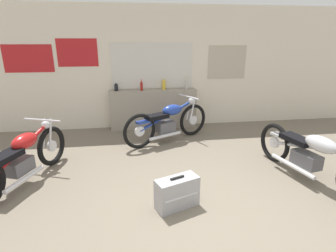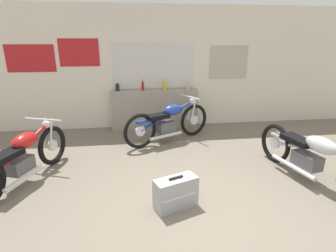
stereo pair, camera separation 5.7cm
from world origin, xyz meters
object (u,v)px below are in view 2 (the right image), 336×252
bottle_leftmost (117,87)px  motorcycle_blue (169,121)px  bottle_right_center (188,84)px  hard_case_silver (176,193)px  bottle_center (165,84)px  motorcycle_red (23,157)px  motorcycle_silver (312,156)px  bottle_left_center (143,86)px

bottle_leftmost → motorcycle_blue: bottle_leftmost is taller
bottle_right_center → hard_case_silver: size_ratio=0.50×
bottle_center → motorcycle_red: (-2.36, -2.39, -0.64)m
motorcycle_red → hard_case_silver: bearing=-22.4°
bottle_center → motorcycle_blue: bearing=-92.2°
bottle_right_center → bottle_center: bearing=174.3°
motorcycle_silver → hard_case_silver: bearing=-169.9°
bottle_leftmost → bottle_center: 1.10m
bottle_left_center → motorcycle_red: bearing=-128.4°
bottle_right_center → hard_case_silver: bottle_right_center is taller
motorcycle_blue → bottle_right_center: bearing=58.7°
bottle_leftmost → motorcycle_silver: bearing=-44.4°
motorcycle_silver → motorcycle_blue: motorcycle_blue is taller
bottle_left_center → motorcycle_silver: 3.72m
motorcycle_blue → bottle_leftmost: bearing=138.5°
motorcycle_red → bottle_left_center: bearing=51.6°
hard_case_silver → bottle_right_center: bearing=76.5°
bottle_left_center → motorcycle_silver: size_ratio=0.12×
bottle_right_center → bottle_leftmost: bearing=179.5°
bottle_leftmost → motorcycle_blue: bearing=-41.5°
bottle_right_center → motorcycle_red: bottle_right_center is taller
motorcycle_red → motorcycle_blue: (2.32, 1.41, 0.02)m
bottle_right_center → motorcycle_silver: bottle_right_center is taller
bottle_leftmost → motorcycle_blue: 1.53m
bottle_right_center → motorcycle_red: (-2.89, -2.34, -0.64)m
bottle_left_center → motorcycle_blue: bottle_left_center is taller
bottle_center → bottle_right_center: 0.53m
bottle_left_center → motorcycle_red: 3.02m
bottle_center → motorcycle_blue: bottle_center is taller
bottle_center → motorcycle_silver: size_ratio=0.13×
motorcycle_red → motorcycle_blue: 2.72m
bottle_leftmost → bottle_left_center: bearing=-3.5°
bottle_center → motorcycle_red: 3.42m
bottle_left_center → hard_case_silver: bearing=-85.0°
bottle_left_center → bottle_right_center: 1.05m
bottle_leftmost → bottle_right_center: (1.63, -0.01, 0.04)m
bottle_right_center → hard_case_silver: (-0.77, -3.21, -0.85)m
bottle_right_center → motorcycle_silver: size_ratio=0.14×
bottle_center → motorcycle_silver: (1.81, -2.90, -0.62)m
motorcycle_red → hard_case_silver: size_ratio=3.21×
bottle_leftmost → hard_case_silver: bearing=-75.1°
bottle_leftmost → motorcycle_red: (-1.26, -2.35, -0.60)m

